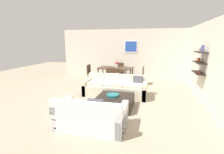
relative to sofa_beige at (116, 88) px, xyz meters
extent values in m
plane|color=tan|center=(0.01, -0.34, -0.29)|extent=(18.00, 18.00, 0.00)
cube|color=silver|center=(0.31, 3.19, 1.06)|extent=(8.40, 0.06, 2.70)
cube|color=white|center=(0.10, 3.15, 1.48)|extent=(0.73, 0.02, 0.68)
cube|color=#264CB2|center=(0.10, 3.13, 1.48)|extent=(0.62, 0.01, 0.55)
cube|color=silver|center=(3.04, 0.26, 1.06)|extent=(0.06, 8.20, 2.70)
cube|color=black|center=(2.87, 0.18, 1.41)|extent=(0.28, 0.90, 0.02)
cube|color=black|center=(2.87, 0.18, 1.06)|extent=(0.28, 0.90, 0.02)
cube|color=black|center=(2.87, 0.18, 0.71)|extent=(0.28, 0.90, 0.02)
cylinder|color=#4C518C|center=(2.87, -0.02, 1.53)|extent=(0.10, 0.10, 0.22)
sphere|color=#D85933|center=(2.87, 0.36, 1.14)|extent=(0.14, 0.14, 0.14)
cylinder|color=olive|center=(2.87, 0.23, 1.48)|extent=(0.07, 0.07, 0.12)
cube|color=#4C1E19|center=(2.87, 0.03, 0.74)|extent=(0.20, 0.28, 0.03)
cube|color=beige|center=(-0.01, -0.04, -0.08)|extent=(2.37, 0.90, 0.42)
cube|color=beige|center=(-0.01, 0.33, 0.31)|extent=(2.37, 0.16, 0.36)
cube|color=beige|center=(-1.13, -0.04, 0.01)|extent=(0.14, 0.90, 0.60)
cube|color=beige|center=(1.11, -0.04, 0.01)|extent=(0.14, 0.90, 0.60)
cube|color=beige|center=(-0.71, -0.08, 0.18)|extent=(0.68, 0.70, 0.10)
cube|color=beige|center=(-0.01, -0.08, 0.18)|extent=(0.68, 0.70, 0.10)
cube|color=beige|center=(0.69, -0.08, 0.18)|extent=(0.68, 0.70, 0.10)
cube|color=#4C4C56|center=(0.83, 0.15, 0.31)|extent=(0.37, 0.17, 0.36)
cube|color=white|center=(-0.01, -2.48, -0.08)|extent=(1.67, 0.90, 0.42)
cube|color=white|center=(-0.01, -2.85, 0.31)|extent=(1.67, 0.16, 0.36)
cube|color=white|center=(0.75, -2.48, 0.01)|extent=(0.14, 0.90, 0.60)
cube|color=white|center=(-0.78, -2.48, 0.01)|extent=(0.14, 0.90, 0.60)
cube|color=white|center=(0.33, -2.44, 0.18)|extent=(0.67, 0.70, 0.10)
cube|color=white|center=(-0.36, -2.44, 0.18)|extent=(0.67, 0.70, 0.10)
cube|color=#4C4C56|center=(0.17, -2.67, 0.31)|extent=(0.36, 0.13, 0.36)
cube|color=black|center=(0.26, -1.17, -0.10)|extent=(1.09, 1.03, 0.38)
cylinder|color=#19666B|center=(0.20, -1.20, 0.12)|extent=(0.40, 0.40, 0.06)
torus|color=#19666B|center=(0.20, -1.20, 0.14)|extent=(0.40, 0.40, 0.02)
cube|color=#422D1E|center=(-0.49, 2.09, 0.44)|extent=(1.74, 0.88, 0.04)
cylinder|color=#422D1E|center=(-1.30, 1.71, 0.06)|extent=(0.06, 0.06, 0.71)
cylinder|color=#422D1E|center=(0.32, 1.71, 0.06)|extent=(0.06, 0.06, 0.71)
cylinder|color=#422D1E|center=(-1.30, 2.47, 0.06)|extent=(0.06, 0.06, 0.71)
cylinder|color=#422D1E|center=(0.32, 2.47, 0.06)|extent=(0.06, 0.06, 0.71)
cube|color=#422D1E|center=(0.70, 1.89, 0.14)|extent=(0.44, 0.44, 0.04)
cube|color=#422D1E|center=(0.90, 1.89, 0.37)|extent=(0.04, 0.44, 0.43)
cylinder|color=#422D1E|center=(0.52, 2.07, -0.09)|extent=(0.04, 0.04, 0.41)
cylinder|color=#422D1E|center=(0.52, 1.71, -0.09)|extent=(0.04, 0.04, 0.41)
cylinder|color=#422D1E|center=(0.88, 2.07, -0.09)|extent=(0.04, 0.04, 0.41)
cylinder|color=#422D1E|center=(0.88, 1.71, -0.09)|extent=(0.04, 0.04, 0.41)
cube|color=#422D1E|center=(-0.49, 1.33, 0.14)|extent=(0.44, 0.44, 0.04)
cube|color=#422D1E|center=(-0.49, 1.13, 0.37)|extent=(0.44, 0.04, 0.43)
cylinder|color=#422D1E|center=(-0.31, 1.51, -0.09)|extent=(0.04, 0.04, 0.41)
cylinder|color=#422D1E|center=(-0.67, 1.51, -0.09)|extent=(0.04, 0.04, 0.41)
cylinder|color=#422D1E|center=(-0.31, 1.15, -0.09)|extent=(0.04, 0.04, 0.41)
cylinder|color=#422D1E|center=(-0.67, 1.15, -0.09)|extent=(0.04, 0.04, 0.41)
cube|color=#422D1E|center=(-1.68, 1.89, 0.14)|extent=(0.44, 0.44, 0.04)
cube|color=#422D1E|center=(-1.88, 1.89, 0.37)|extent=(0.04, 0.44, 0.43)
cylinder|color=#422D1E|center=(-1.50, 1.71, -0.09)|extent=(0.04, 0.04, 0.41)
cylinder|color=#422D1E|center=(-1.50, 2.07, -0.09)|extent=(0.04, 0.04, 0.41)
cylinder|color=#422D1E|center=(-1.86, 1.71, -0.09)|extent=(0.04, 0.04, 0.41)
cylinder|color=#422D1E|center=(-1.86, 2.07, -0.09)|extent=(0.04, 0.04, 0.41)
cube|color=#422D1E|center=(-0.49, 2.85, 0.14)|extent=(0.44, 0.44, 0.04)
cube|color=#422D1E|center=(-0.49, 3.05, 0.37)|extent=(0.44, 0.04, 0.43)
cylinder|color=#422D1E|center=(-0.67, 2.67, -0.09)|extent=(0.04, 0.04, 0.41)
cylinder|color=#422D1E|center=(-0.31, 2.67, -0.09)|extent=(0.04, 0.04, 0.41)
cylinder|color=#422D1E|center=(-0.67, 3.03, -0.09)|extent=(0.04, 0.04, 0.41)
cylinder|color=#422D1E|center=(-0.31, 3.03, -0.09)|extent=(0.04, 0.04, 0.41)
cylinder|color=silver|center=(0.16, 1.98, 0.46)|extent=(0.06, 0.06, 0.01)
cylinder|color=silver|center=(0.16, 1.98, 0.50)|extent=(0.01, 0.01, 0.08)
cylinder|color=silver|center=(0.16, 1.98, 0.59)|extent=(0.07, 0.07, 0.09)
cylinder|color=silver|center=(-1.14, 1.98, 0.46)|extent=(0.06, 0.06, 0.01)
cylinder|color=silver|center=(-1.14, 1.98, 0.51)|extent=(0.01, 0.01, 0.08)
cylinder|color=silver|center=(-1.14, 1.98, 0.58)|extent=(0.07, 0.07, 0.07)
cylinder|color=silver|center=(-0.49, 2.47, 0.46)|extent=(0.06, 0.06, 0.01)
cylinder|color=silver|center=(-0.49, 2.47, 0.50)|extent=(0.01, 0.01, 0.07)
cylinder|color=silver|center=(-0.49, 2.47, 0.58)|extent=(0.06, 0.06, 0.09)
cylinder|color=silver|center=(-0.49, 1.71, 0.46)|extent=(0.06, 0.06, 0.01)
cylinder|color=silver|center=(-0.49, 1.71, 0.51)|extent=(0.01, 0.01, 0.09)
cylinder|color=silver|center=(-0.49, 1.71, 0.59)|extent=(0.07, 0.07, 0.07)
cylinder|color=silver|center=(-0.45, 2.13, 0.54)|extent=(0.12, 0.12, 0.17)
sphere|color=red|center=(-0.45, 2.13, 0.69)|extent=(0.16, 0.16, 0.16)
camera|label=1|loc=(1.41, -5.95, 1.76)|focal=26.49mm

